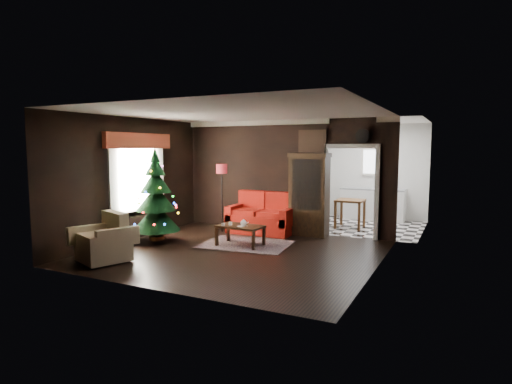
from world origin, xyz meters
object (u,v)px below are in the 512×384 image
at_px(christmas_tree, 156,196).
at_px(curio_cabinet, 309,196).
at_px(floor_lamp, 222,199).
at_px(teapot, 244,223).
at_px(loveseat, 262,213).
at_px(wall_clock, 363,136).
at_px(coffee_table, 240,235).
at_px(armchair, 103,237).
at_px(kitchen_table, 350,214).

bearing_deg(christmas_tree, curio_cabinet, 37.57).
height_order(floor_lamp, teapot, floor_lamp).
xyz_separation_m(loveseat, wall_clock, (2.35, 0.40, 1.88)).
bearing_deg(curio_cabinet, coffee_table, -119.94).
height_order(loveseat, armchair, loveseat).
height_order(curio_cabinet, armchair, curio_cabinet).
relative_size(loveseat, christmas_tree, 0.85).
distance_m(christmas_tree, teapot, 2.10).
bearing_deg(loveseat, teapot, -78.99).
bearing_deg(floor_lamp, wall_clock, 12.14).
bearing_deg(coffee_table, teapot, -32.53).
height_order(loveseat, teapot, loveseat).
bearing_deg(coffee_table, curio_cabinet, 60.06).
height_order(loveseat, floor_lamp, floor_lamp).
bearing_deg(kitchen_table, coffee_table, -117.49).
bearing_deg(wall_clock, armchair, -132.93).
relative_size(loveseat, armchair, 1.97).
relative_size(coffee_table, kitchen_table, 1.29).
distance_m(christmas_tree, armchair, 1.87).
relative_size(curio_cabinet, kitchen_table, 2.53).
bearing_deg(curio_cabinet, wall_clock, 8.53).
height_order(floor_lamp, coffee_table, floor_lamp).
relative_size(loveseat, coffee_table, 1.76).
bearing_deg(wall_clock, floor_lamp, -167.86).
distance_m(teapot, kitchen_table, 3.53).
height_order(curio_cabinet, floor_lamp, curio_cabinet).
relative_size(floor_lamp, teapot, 11.15).
relative_size(armchair, teapot, 5.50).
bearing_deg(wall_clock, kitchen_table, 113.75).
bearing_deg(loveseat, floor_lamp, -162.03).
distance_m(coffee_table, teapot, 0.33).
relative_size(floor_lamp, christmas_tree, 0.87).
xyz_separation_m(loveseat, teapot, (0.30, -1.55, 0.02)).
height_order(loveseat, curio_cabinet, curio_cabinet).
bearing_deg(wall_clock, loveseat, -170.34).
bearing_deg(armchair, kitchen_table, 79.90).
bearing_deg(loveseat, armchair, -111.76).
height_order(teapot, wall_clock, wall_clock).
height_order(christmas_tree, wall_clock, wall_clock).
relative_size(curio_cabinet, wall_clock, 5.94).
bearing_deg(kitchen_table, christmas_tree, -133.99).
height_order(loveseat, kitchen_table, loveseat).
distance_m(floor_lamp, coffee_table, 1.73).
height_order(teapot, kitchen_table, kitchen_table).
distance_m(loveseat, floor_lamp, 1.07).
bearing_deg(floor_lamp, curio_cabinet, 14.15).
distance_m(curio_cabinet, floor_lamp, 2.19).
distance_m(loveseat, armchair, 4.01).
xyz_separation_m(armchair, coffee_table, (1.66, 2.26, -0.23)).
height_order(coffee_table, kitchen_table, kitchen_table).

